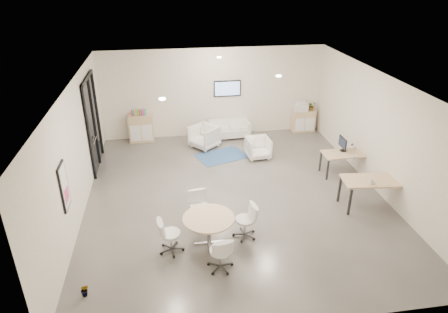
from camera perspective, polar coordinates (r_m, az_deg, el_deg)
room_shell at (r=10.37m, az=1.67°, el=2.00°), size 9.60×10.60×4.80m
glass_door at (r=12.78m, az=-18.24°, el=4.90°), size 0.09×1.90×2.85m
artwork at (r=9.10m, az=-21.88°, el=-4.02°), size 0.05×0.54×1.04m
wall_tv at (r=14.55m, az=0.48°, el=9.69°), size 0.98×0.06×0.58m
ceiling_spots at (r=10.61m, az=-0.12°, el=11.59°), size 3.14×4.14×0.03m
sideboard_left at (r=14.61m, az=-11.73°, el=3.97°), size 0.87×0.45×0.98m
sideboard_right at (r=15.50m, az=11.26°, el=5.03°), size 0.84×0.41×0.84m
books at (r=14.41m, az=-12.11°, el=6.17°), size 0.50×0.14×0.22m
printer at (r=15.27m, az=10.92°, el=7.03°), size 0.49×0.41×0.34m
loveseat at (r=14.71m, az=0.73°, el=3.89°), size 1.50×0.82×0.54m
blue_rug at (r=13.31m, az=-0.36°, el=0.08°), size 1.83×1.52×0.01m
armchair_left at (r=13.84m, az=-2.84°, el=3.00°), size 1.14×1.14×0.86m
armchair_right at (r=13.12m, az=4.91°, el=1.37°), size 0.78×0.74×0.76m
desk_rear at (r=12.47m, az=16.88°, el=0.19°), size 1.35×0.68×0.70m
desk_front at (r=10.99m, az=20.35°, el=-3.50°), size 1.57×0.89×0.78m
monitor at (r=12.45m, az=16.61°, el=1.75°), size 0.20×0.50×0.44m
round_table at (r=9.02m, az=-2.21°, el=-9.14°), size 1.16×1.16×0.71m
meeting_chairs at (r=9.14m, az=-2.19°, el=-10.23°), size 2.38×2.38×0.82m
plant_cabinet at (r=15.42m, az=12.40°, el=6.96°), size 0.36×0.39×0.25m
plant_floor at (r=8.55m, az=-19.19°, el=-17.96°), size 0.26×0.34×0.13m
cup at (r=10.71m, az=20.42°, el=-3.48°), size 0.13×0.12×0.12m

